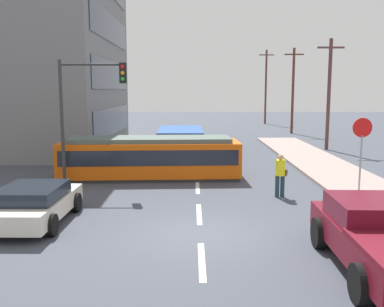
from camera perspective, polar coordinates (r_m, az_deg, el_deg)
ground_plane at (r=22.28m, az=0.39°, el=-2.19°), size 120.00×120.00×0.00m
sidewalk_curb_right at (r=19.65m, az=20.81°, el=-3.97°), size 3.20×36.00×0.14m
lane_stripe_0 at (r=10.71m, az=1.09°, el=-14.02°), size 0.16×2.40×0.01m
lane_stripe_1 at (r=14.49m, az=0.73°, el=-7.98°), size 0.16×2.40×0.01m
lane_stripe_2 at (r=18.36m, az=0.52°, el=-4.47°), size 0.16×2.40×0.01m
lane_stripe_3 at (r=26.26m, az=0.29°, el=-0.57°), size 0.16×2.40×0.01m
lane_stripe_4 at (r=32.20m, az=0.20°, el=1.09°), size 0.16×2.40×0.01m
streetcar_tram at (r=20.27m, az=-5.76°, el=-0.45°), size 8.36×2.91×1.92m
city_bus at (r=25.18m, az=-1.73°, el=1.46°), size 2.62×5.19×1.85m
pedestrian_crossing at (r=16.86m, az=11.37°, el=-2.53°), size 0.49×0.36×1.67m
pickup_truck_parked at (r=10.79m, az=23.57°, el=-10.09°), size 2.38×5.05×1.55m
parked_sedan_near at (r=14.27m, az=-20.37°, el=-6.20°), size 2.16×4.17×1.19m
stop_sign at (r=18.10m, az=21.27°, el=1.80°), size 0.76×0.07×2.88m
traffic_light_mast at (r=18.65m, az=-13.96°, el=7.00°), size 2.82×0.33×5.33m
utility_pole_mid at (r=31.04m, az=17.39°, el=7.71°), size 1.80×0.24×7.51m
utility_pole_far at (r=41.99m, az=12.95°, el=8.26°), size 1.80×0.24×7.96m
utility_pole_distant at (r=53.63m, az=9.49°, el=8.82°), size 1.80×0.24×8.86m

